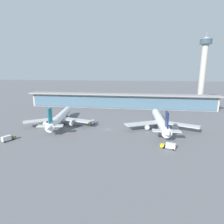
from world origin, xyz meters
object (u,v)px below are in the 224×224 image
service_truck_mid_apron_yellow (169,146)px  safety_cone_alpha (19,132)px  service_truck_by_tail_olive (8,138)px  safety_cone_bravo (74,136)px  airliner_left_stand (60,118)px  service_truck_near_nose_olive (92,123)px  safety_cone_charlie (71,134)px  service_truck_on_taxiway_olive (165,136)px  airliner_centre_stand (160,121)px  control_tower (203,67)px  safety_cone_delta (77,136)px  service_truck_under_wing_yellow (40,122)px

service_truck_mid_apron_yellow → safety_cone_alpha: service_truck_mid_apron_yellow is taller
service_truck_by_tail_olive → safety_cone_bravo: service_truck_by_tail_olive is taller
airliner_left_stand → service_truck_near_nose_olive: size_ratio=8.13×
safety_cone_charlie → safety_cone_alpha: bearing=-178.9°
service_truck_mid_apron_yellow → service_truck_on_taxiway_olive: 16.66m
service_truck_near_nose_olive → service_truck_mid_apron_yellow: (49.06, -34.78, 0.00)m
service_truck_near_nose_olive → safety_cone_bravo: 24.84m
airliner_centre_stand → safety_cone_alpha: airliner_centre_stand is taller
airliner_centre_stand → safety_cone_bravo: bearing=-156.5°
airliner_centre_stand → control_tower: (52.38, 94.30, 37.04)m
service_truck_by_tail_olive → control_tower: bearing=43.3°
safety_cone_charlie → safety_cone_delta: size_ratio=1.00×
service_truck_mid_apron_yellow → control_tower: size_ratio=0.10×
airliner_left_stand → safety_cone_charlie: 25.45m
airliner_centre_stand → service_truck_near_nose_olive: 48.12m
service_truck_by_tail_olive → safety_cone_delta: bearing=19.0°
service_truck_near_nose_olive → safety_cone_charlie: bearing=-107.4°
service_truck_near_nose_olive → safety_cone_alpha: service_truck_near_nose_olive is taller
airliner_left_stand → safety_cone_delta: bearing=-48.0°
safety_cone_bravo → safety_cone_delta: bearing=-22.8°
airliner_left_stand → control_tower: bearing=37.9°
service_truck_by_tail_olive → service_truck_under_wing_yellow: bearing=92.8°
safety_cone_alpha → safety_cone_delta: size_ratio=1.00×
control_tower → safety_cone_charlie: (-107.32, -115.04, -41.95)m
airliner_centre_stand → service_truck_under_wing_yellow: 87.79m
airliner_centre_stand → service_truck_on_taxiway_olive: 17.22m
airliner_left_stand → service_truck_near_nose_olive: 23.03m
service_truck_by_tail_olive → safety_cone_alpha: service_truck_by_tail_olive is taller
service_truck_mid_apron_yellow → control_tower: bearing=68.1°
control_tower → airliner_left_stand: bearing=-142.1°
service_truck_under_wing_yellow → service_truck_near_nose_olive: bearing=0.4°
control_tower → safety_cone_alpha: size_ratio=111.02×
service_truck_by_tail_olive → airliner_centre_stand: bearing=22.7°
service_truck_under_wing_yellow → airliner_centre_stand: bearing=-0.9°
service_truck_under_wing_yellow → safety_cone_charlie: (32.73, -22.05, -0.49)m
airliner_centre_stand → safety_cone_bravo: 57.35m
service_truck_under_wing_yellow → control_tower: size_ratio=0.08×
service_truck_by_tail_olive → safety_cone_charlie: 34.48m
service_truck_near_nose_olive → safety_cone_charlie: 23.42m
airliner_left_stand → safety_cone_delta: size_ratio=88.79×
service_truck_near_nose_olive → service_truck_by_tail_olive: 53.31m
airliner_centre_stand → service_truck_mid_apron_yellow: (1.09, -33.20, -3.54)m
service_truck_mid_apron_yellow → service_truck_by_tail_olive: same height
service_truck_on_taxiway_olive → safety_cone_charlie: 56.57m
airliner_centre_stand → service_truck_by_tail_olive: bearing=-157.3°
safety_cone_bravo → safety_cone_alpha: bearing=177.8°
airliner_left_stand → safety_cone_charlie: (15.60, -19.50, -4.92)m
service_truck_under_wing_yellow → airliner_left_stand: bearing=-8.5°
control_tower → safety_cone_delta: 161.96m
service_truck_near_nose_olive → safety_cone_delta: size_ratio=10.92×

